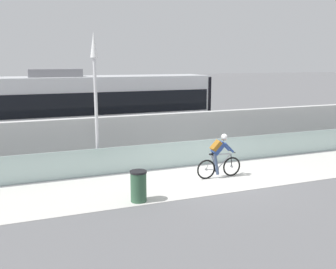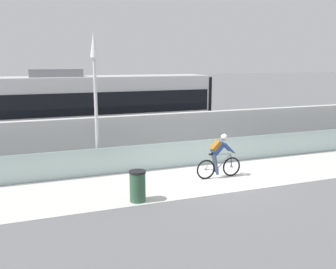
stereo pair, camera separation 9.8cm
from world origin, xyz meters
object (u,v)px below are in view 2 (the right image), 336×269
at_px(cyclist_on_bike, 219,156).
at_px(lamp_post_antenna, 95,86).
at_px(tram, 99,108).
at_px(trash_bin, 138,186).

bearing_deg(cyclist_on_bike, lamp_post_antenna, 151.61).
xyz_separation_m(tram, lamp_post_antenna, (-0.99, -4.70, 1.40)).
relative_size(tram, cyclist_on_bike, 6.25).
height_order(cyclist_on_bike, trash_bin, cyclist_on_bike).
bearing_deg(tram, lamp_post_antenna, -101.93).
bearing_deg(tram, cyclist_on_bike, -66.44).
bearing_deg(tram, trash_bin, -93.09).
xyz_separation_m(tram, cyclist_on_bike, (2.99, -6.85, -1.09)).
distance_m(tram, lamp_post_antenna, 5.00).
relative_size(tram, trash_bin, 11.52).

